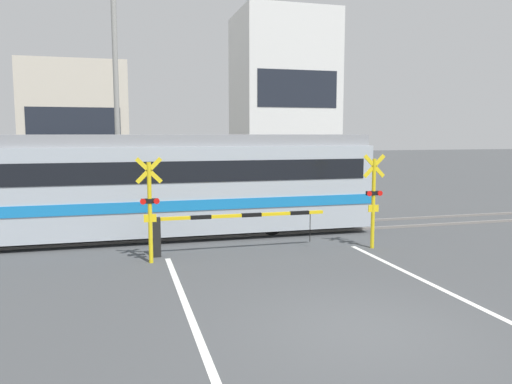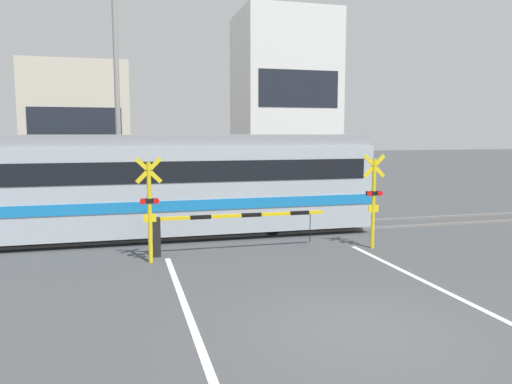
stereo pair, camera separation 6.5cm
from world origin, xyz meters
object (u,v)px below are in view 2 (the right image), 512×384
(crossing_signal_right, at_px, (373,197))
(commuter_train, at_px, (99,184))
(pedestrian, at_px, (184,187))
(crossing_barrier_far, at_px, (260,196))
(crossing_signal_left, at_px, (150,205))
(crossing_barrier_near, at_px, (209,224))

(crossing_signal_right, bearing_deg, commuter_train, 156.86)
(pedestrian, bearing_deg, commuter_train, -119.94)
(crossing_signal_right, relative_size, pedestrian, 1.64)
(crossing_barrier_far, height_order, crossing_signal_right, crossing_signal_right)
(crossing_signal_left, height_order, pedestrian, crossing_signal_left)
(crossing_barrier_near, relative_size, pedestrian, 2.95)
(commuter_train, height_order, crossing_barrier_near, commuter_train)
(crossing_signal_right, xyz_separation_m, pedestrian, (-4.34, 9.08, -0.54))
(commuter_train, height_order, crossing_signal_left, commuter_train)
(crossing_barrier_near, relative_size, crossing_signal_left, 1.80)
(crossing_signal_right, bearing_deg, crossing_barrier_far, 104.41)
(crossing_signal_left, height_order, crossing_signal_right, same)
(crossing_barrier_near, xyz_separation_m, crossing_signal_right, (4.69, -0.62, 0.68))
(crossing_barrier_far, bearing_deg, crossing_signal_left, -126.38)
(crossing_signal_left, bearing_deg, commuter_train, 112.35)
(crossing_signal_left, bearing_deg, pedestrian, 77.65)
(commuter_train, xyz_separation_m, crossing_signal_left, (1.35, -3.28, -0.26))
(commuter_train, distance_m, crossing_signal_right, 8.36)
(commuter_train, relative_size, crossing_signal_right, 6.38)
(crossing_signal_left, xyz_separation_m, pedestrian, (1.99, 9.08, -0.54))
(crossing_signal_right, bearing_deg, crossing_barrier_near, 172.48)
(commuter_train, bearing_deg, pedestrian, 60.06)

